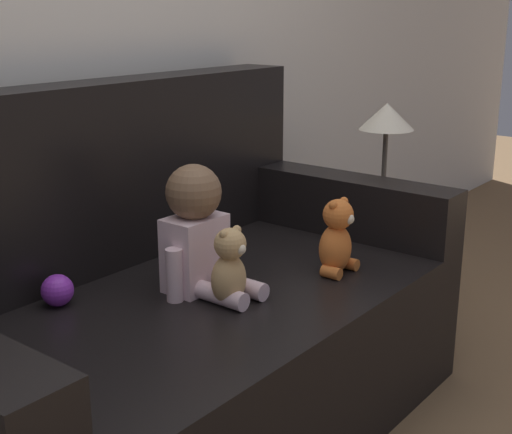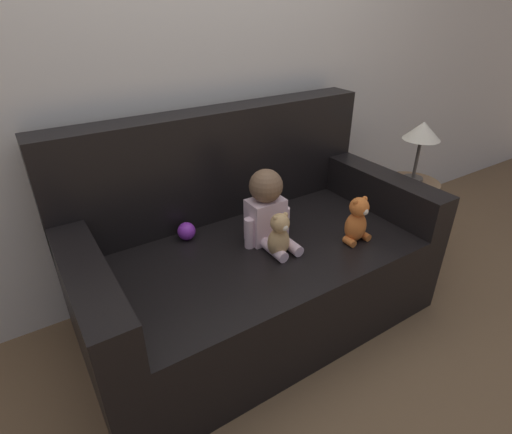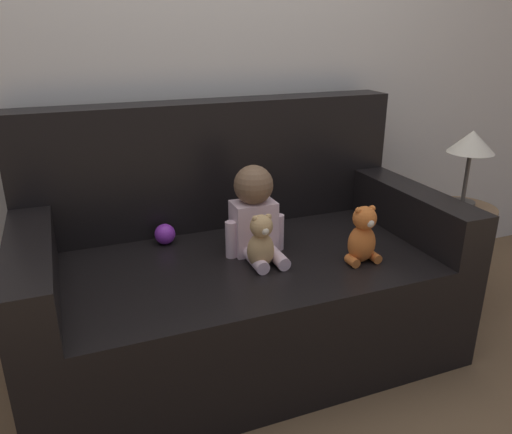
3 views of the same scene
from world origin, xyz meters
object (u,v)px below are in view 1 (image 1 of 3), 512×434
(plush_toy_side, at_px, (337,239))
(side_table, at_px, (384,160))
(person_baby, at_px, (198,233))
(toy_ball, at_px, (57,290))
(teddy_bear_brown, at_px, (229,267))
(couch, at_px, (170,327))

(plush_toy_side, distance_m, side_table, 0.77)
(person_baby, relative_size, side_table, 0.41)
(person_baby, height_order, plush_toy_side, person_baby)
(toy_ball, distance_m, side_table, 1.47)
(toy_ball, bearing_deg, teddy_bear_brown, -50.96)
(person_baby, bearing_deg, teddy_bear_brown, -102.03)
(teddy_bear_brown, xyz_separation_m, side_table, (1.13, 0.13, 0.10))
(teddy_bear_brown, distance_m, side_table, 1.15)
(couch, distance_m, teddy_bear_brown, 0.32)
(plush_toy_side, xyz_separation_m, toy_ball, (-0.71, 0.47, -0.07))
(couch, height_order, side_table, couch)
(couch, height_order, plush_toy_side, couch)
(person_baby, relative_size, toy_ball, 4.14)
(toy_ball, xyz_separation_m, side_table, (1.44, -0.24, 0.17))
(person_baby, bearing_deg, toy_ball, 145.56)
(toy_ball, bearing_deg, side_table, -9.52)
(plush_toy_side, bearing_deg, couch, 143.56)
(person_baby, bearing_deg, couch, 128.31)
(teddy_bear_brown, bearing_deg, toy_ball, 129.04)
(couch, bearing_deg, side_table, -4.07)
(teddy_bear_brown, distance_m, plush_toy_side, 0.41)
(couch, height_order, toy_ball, couch)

